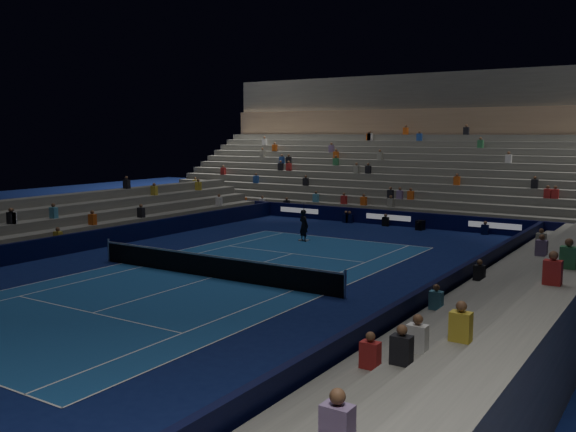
% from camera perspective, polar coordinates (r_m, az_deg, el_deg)
% --- Properties ---
extents(ground, '(90.00, 90.00, 0.00)m').
position_cam_1_polar(ground, '(27.40, -6.85, -5.53)').
color(ground, '#0C174B').
rests_on(ground, ground).
extents(court_surface, '(10.97, 23.77, 0.01)m').
position_cam_1_polar(court_surface, '(27.39, -6.85, -5.52)').
color(court_surface, '#194B8B').
rests_on(court_surface, ground).
extents(sponsor_barrier_far, '(44.00, 0.25, 1.00)m').
position_cam_1_polar(sponsor_barrier_far, '(42.96, 9.07, -0.16)').
color(sponsor_barrier_far, '#080932').
rests_on(sponsor_barrier_far, ground).
extents(sponsor_barrier_east, '(0.25, 37.00, 1.00)m').
position_cam_1_polar(sponsor_barrier_east, '(22.52, 12.67, -7.21)').
color(sponsor_barrier_east, black).
rests_on(sponsor_barrier_east, ground).
extents(sponsor_barrier_west, '(0.25, 37.00, 1.00)m').
position_cam_1_polar(sponsor_barrier_west, '(34.21, -19.49, -2.45)').
color(sponsor_barrier_west, black).
rests_on(sponsor_barrier_west, ground).
extents(grandstand_main, '(44.00, 15.20, 11.20)m').
position_cam_1_polar(grandstand_main, '(51.41, 13.38, 4.20)').
color(grandstand_main, slate).
rests_on(grandstand_main, ground).
extents(grandstand_east, '(5.00, 37.00, 2.50)m').
position_cam_1_polar(grandstand_east, '(21.53, 21.46, -7.10)').
color(grandstand_east, slate).
rests_on(grandstand_east, ground).
extents(grandstand_west, '(5.00, 37.00, 2.50)m').
position_cam_1_polar(grandstand_west, '(36.93, -22.82, -1.24)').
color(grandstand_west, slate).
rests_on(grandstand_west, ground).
extents(tennis_net, '(12.90, 0.10, 1.10)m').
position_cam_1_polar(tennis_net, '(27.29, -6.86, -4.50)').
color(tennis_net, '#B2B2B7').
rests_on(tennis_net, ground).
extents(tennis_player, '(0.77, 0.63, 1.82)m').
position_cam_1_polar(tennis_player, '(36.11, 1.43, -0.85)').
color(tennis_player, black).
rests_on(tennis_player, ground).
extents(broadcast_camera, '(0.51, 0.94, 0.61)m').
position_cam_1_polar(broadcast_camera, '(41.22, 11.80, -0.80)').
color(broadcast_camera, black).
rests_on(broadcast_camera, ground).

